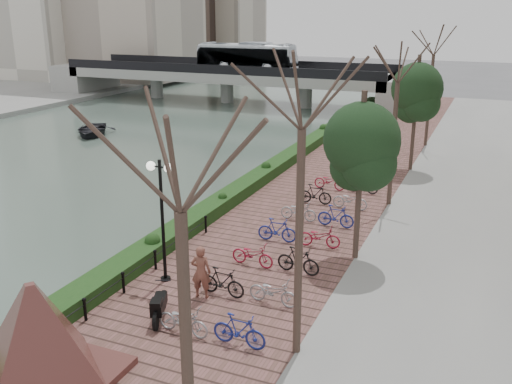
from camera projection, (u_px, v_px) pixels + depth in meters
The scene contains 13 objects.
ground at pixel (30, 341), 17.60m from camera, with size 220.00×220.00×0.00m, color #59595B.
river_water at pixel (117, 139), 45.09m from camera, with size 30.00×130.00×0.02m, color #4D6155.
promenade at pixel (320, 191), 31.36m from camera, with size 8.00×75.00×0.50m, color brown.
hedge at pixel (279, 164), 34.65m from camera, with size 1.10×56.00×0.60m, color #133513.
chain_fence at pixel (105, 296), 18.57m from camera, with size 0.10×14.10×0.70m.
granite_monument at pixel (36, 335), 14.32m from camera, with size 4.33×4.33×2.88m.
lamppost at pixel (161, 194), 19.48m from camera, with size 1.02×0.32×4.45m.
motorcycle at pixel (160, 304), 17.75m from camera, with size 0.51×1.63×1.02m, color black, non-canonical shape.
pedestrian at pixel (201, 272), 18.98m from camera, with size 0.68×0.44×1.85m, color brown.
bicycle_parking at pixel (297, 234), 23.41m from camera, with size 2.40×17.32×1.00m.
street_trees at pixel (379, 157), 24.59m from camera, with size 3.20×37.12×6.80m.
bridge at pixel (231, 71), 61.40m from camera, with size 36.00×10.77×6.50m.
boat at pixel (92, 130), 46.02m from camera, with size 3.22×4.51×0.93m, color black.
Camera 1 is at (12.45, -11.38, 9.76)m, focal length 40.00 mm.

